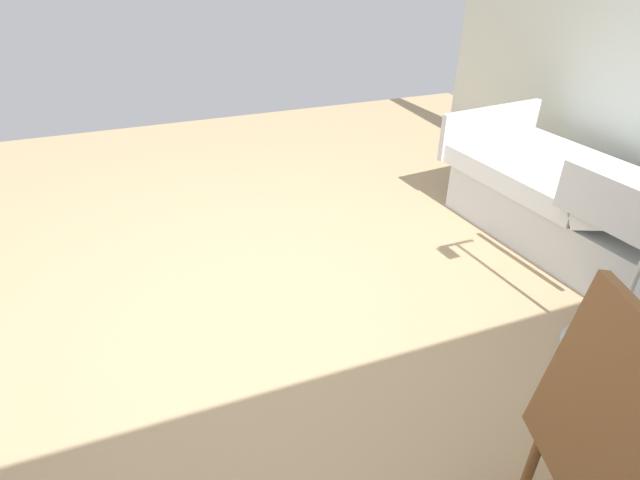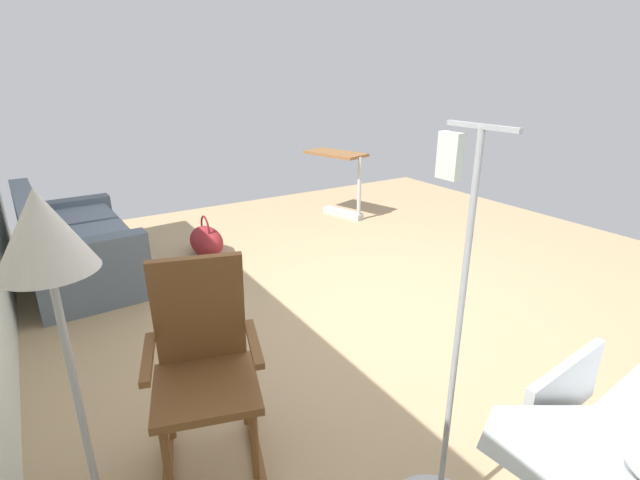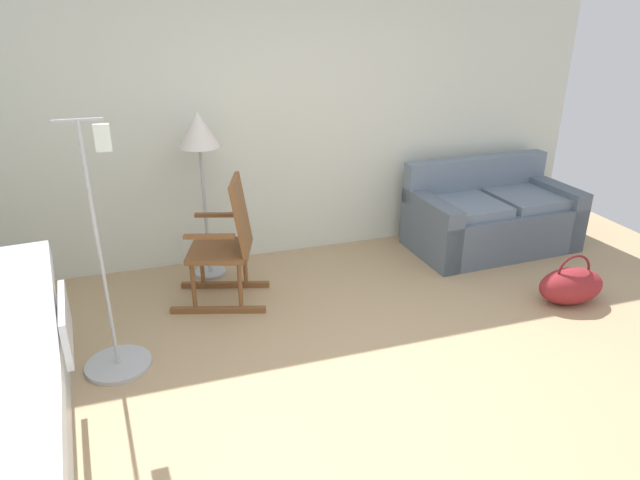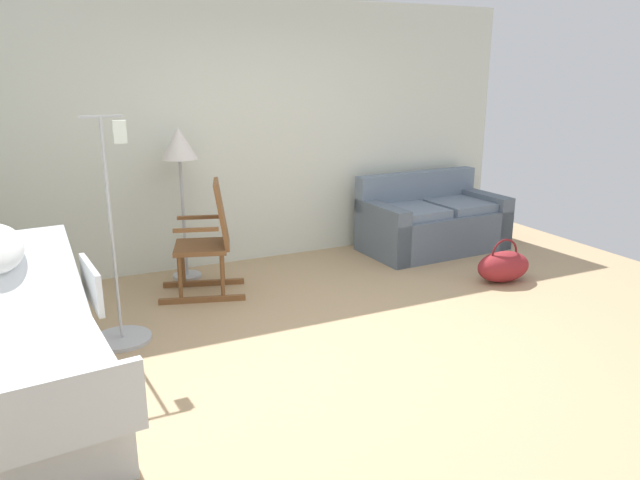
{
  "view_description": "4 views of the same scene",
  "coord_description": "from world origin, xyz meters",
  "px_view_note": "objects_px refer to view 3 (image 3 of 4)",
  "views": [
    {
      "loc": [
        0.38,
        2.12,
        1.82
      ],
      "look_at": [
        -0.26,
        0.43,
        0.71
      ],
      "focal_mm": 27.77,
      "sensor_mm": 36.0,
      "label": 1
    },
    {
      "loc": [
        -2.64,
        2.12,
        1.85
      ],
      "look_at": [
        -0.17,
        0.57,
        0.78
      ],
      "focal_mm": 26.31,
      "sensor_mm": 36.0,
      "label": 2
    },
    {
      "loc": [
        -1.31,
        -2.56,
        2.3
      ],
      "look_at": [
        -0.25,
        0.72,
        0.83
      ],
      "focal_mm": 31.44,
      "sensor_mm": 36.0,
      "label": 3
    },
    {
      "loc": [
        -2.06,
        -3.5,
        1.98
      ],
      "look_at": [
        -0.2,
        0.4,
        0.75
      ],
      "focal_mm": 33.41,
      "sensor_mm": 36.0,
      "label": 4
    }
  ],
  "objects_px": {
    "iv_pole": "(115,335)",
    "couch": "(491,218)",
    "floor_lamp": "(199,141)",
    "duffel_bag": "(571,285)",
    "rocking_chair": "(227,244)"
  },
  "relations": [
    {
      "from": "iv_pole",
      "to": "couch",
      "type": "bearing_deg",
      "value": 15.69
    },
    {
      "from": "couch",
      "to": "iv_pole",
      "type": "height_order",
      "value": "iv_pole"
    },
    {
      "from": "floor_lamp",
      "to": "duffel_bag",
      "type": "height_order",
      "value": "floor_lamp"
    },
    {
      "from": "floor_lamp",
      "to": "rocking_chair",
      "type": "bearing_deg",
      "value": -79.51
    },
    {
      "from": "couch",
      "to": "duffel_bag",
      "type": "relative_size",
      "value": 2.84
    },
    {
      "from": "rocking_chair",
      "to": "floor_lamp",
      "type": "distance_m",
      "value": 0.91
    },
    {
      "from": "floor_lamp",
      "to": "duffel_bag",
      "type": "distance_m",
      "value": 3.29
    },
    {
      "from": "couch",
      "to": "floor_lamp",
      "type": "xyz_separation_m",
      "value": [
        -2.77,
        0.23,
        0.92
      ]
    },
    {
      "from": "duffel_bag",
      "to": "iv_pole",
      "type": "height_order",
      "value": "iv_pole"
    },
    {
      "from": "rocking_chair",
      "to": "duffel_bag",
      "type": "xyz_separation_m",
      "value": [
        2.66,
        -0.9,
        -0.35
      ]
    },
    {
      "from": "duffel_bag",
      "to": "iv_pole",
      "type": "xyz_separation_m",
      "value": [
        -3.54,
        0.21,
        0.1
      ]
    },
    {
      "from": "rocking_chair",
      "to": "duffel_bag",
      "type": "relative_size",
      "value": 1.82
    },
    {
      "from": "couch",
      "to": "duffel_bag",
      "type": "bearing_deg",
      "value": -90.83
    },
    {
      "from": "rocking_chair",
      "to": "floor_lamp",
      "type": "relative_size",
      "value": 0.71
    },
    {
      "from": "couch",
      "to": "floor_lamp",
      "type": "relative_size",
      "value": 1.1
    }
  ]
}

